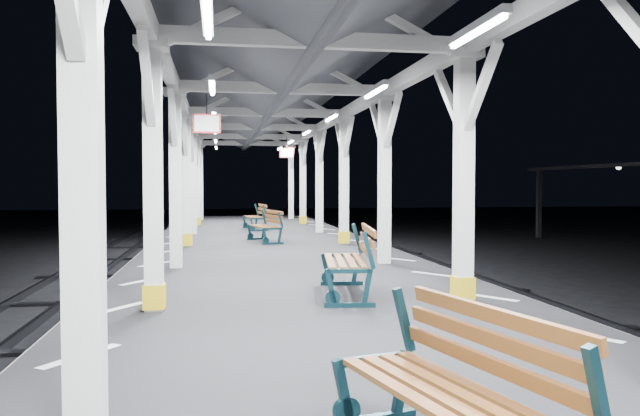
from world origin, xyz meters
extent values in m
cube|color=black|center=(0.00, 0.00, 0.50)|extent=(6.00, 50.00, 1.00)
cube|color=silver|center=(-2.45, 0.00, 1.00)|extent=(1.00, 48.00, 0.01)
cube|color=silver|center=(2.45, 0.00, 1.00)|extent=(1.00, 48.00, 0.01)
cube|color=silver|center=(-2.00, -2.00, 2.60)|extent=(0.22, 0.22, 3.20)
cube|color=silver|center=(-2.00, -1.45, 3.75)|extent=(0.10, 0.99, 0.99)
cube|color=silver|center=(-2.00, 2.00, 2.60)|extent=(0.22, 0.22, 3.20)
cube|color=silver|center=(-2.00, 2.00, 4.26)|extent=(0.40, 0.40, 0.12)
cube|color=gold|center=(-2.00, 2.00, 1.18)|extent=(0.26, 0.26, 0.30)
cube|color=silver|center=(-2.00, 2.55, 3.75)|extent=(0.10, 0.99, 0.99)
cube|color=silver|center=(-2.00, 1.45, 3.75)|extent=(0.10, 0.99, 0.99)
cube|color=silver|center=(-2.00, 6.00, 2.60)|extent=(0.22, 0.22, 3.20)
cube|color=silver|center=(-2.00, 6.00, 4.26)|extent=(0.40, 0.40, 0.12)
cube|color=silver|center=(-2.00, 6.55, 3.75)|extent=(0.10, 0.99, 0.99)
cube|color=silver|center=(-2.00, 5.45, 3.75)|extent=(0.10, 0.99, 0.99)
cube|color=silver|center=(-2.00, 10.00, 2.60)|extent=(0.22, 0.22, 3.20)
cube|color=silver|center=(-2.00, 10.00, 4.26)|extent=(0.40, 0.40, 0.12)
cube|color=gold|center=(-2.00, 10.00, 1.18)|extent=(0.26, 0.26, 0.30)
cube|color=silver|center=(-2.00, 10.55, 3.75)|extent=(0.10, 0.99, 0.99)
cube|color=silver|center=(-2.00, 9.45, 3.75)|extent=(0.10, 0.99, 0.99)
cube|color=silver|center=(-2.00, 14.00, 2.60)|extent=(0.22, 0.22, 3.20)
cube|color=silver|center=(-2.00, 14.00, 4.26)|extent=(0.40, 0.40, 0.12)
cube|color=silver|center=(-2.00, 14.55, 3.75)|extent=(0.10, 0.99, 0.99)
cube|color=silver|center=(-2.00, 13.45, 3.75)|extent=(0.10, 0.99, 0.99)
cube|color=silver|center=(-2.00, 18.00, 2.60)|extent=(0.22, 0.22, 3.20)
cube|color=silver|center=(-2.00, 18.00, 4.26)|extent=(0.40, 0.40, 0.12)
cube|color=gold|center=(-2.00, 18.00, 1.18)|extent=(0.26, 0.26, 0.30)
cube|color=silver|center=(-2.00, 18.55, 3.75)|extent=(0.10, 0.99, 0.99)
cube|color=silver|center=(-2.00, 17.45, 3.75)|extent=(0.10, 0.99, 0.99)
cube|color=silver|center=(-2.00, 22.00, 2.60)|extent=(0.22, 0.22, 3.20)
cube|color=silver|center=(-2.00, 22.00, 4.26)|extent=(0.40, 0.40, 0.12)
cube|color=silver|center=(-2.00, 22.55, 3.75)|extent=(0.10, 0.99, 0.99)
cube|color=silver|center=(-2.00, 21.45, 3.75)|extent=(0.10, 0.99, 0.99)
cube|color=silver|center=(2.00, -1.45, 3.75)|extent=(0.10, 0.99, 0.99)
cube|color=silver|center=(2.00, 2.00, 2.60)|extent=(0.22, 0.22, 3.20)
cube|color=silver|center=(2.00, 2.00, 4.26)|extent=(0.40, 0.40, 0.12)
cube|color=gold|center=(2.00, 2.00, 1.18)|extent=(0.26, 0.26, 0.30)
cube|color=silver|center=(2.00, 2.55, 3.75)|extent=(0.10, 0.99, 0.99)
cube|color=silver|center=(2.00, 1.45, 3.75)|extent=(0.10, 0.99, 0.99)
cube|color=silver|center=(2.00, 6.00, 2.60)|extent=(0.22, 0.22, 3.20)
cube|color=silver|center=(2.00, 6.00, 4.26)|extent=(0.40, 0.40, 0.12)
cube|color=silver|center=(2.00, 6.55, 3.75)|extent=(0.10, 0.99, 0.99)
cube|color=silver|center=(2.00, 5.45, 3.75)|extent=(0.10, 0.99, 0.99)
cube|color=silver|center=(2.00, 10.00, 2.60)|extent=(0.22, 0.22, 3.20)
cube|color=silver|center=(2.00, 10.00, 4.26)|extent=(0.40, 0.40, 0.12)
cube|color=gold|center=(2.00, 10.00, 1.18)|extent=(0.26, 0.26, 0.30)
cube|color=silver|center=(2.00, 10.55, 3.75)|extent=(0.10, 0.99, 0.99)
cube|color=silver|center=(2.00, 9.45, 3.75)|extent=(0.10, 0.99, 0.99)
cube|color=silver|center=(2.00, 14.00, 2.60)|extent=(0.22, 0.22, 3.20)
cube|color=silver|center=(2.00, 14.00, 4.26)|extent=(0.40, 0.40, 0.12)
cube|color=silver|center=(2.00, 14.55, 3.75)|extent=(0.10, 0.99, 0.99)
cube|color=silver|center=(2.00, 13.45, 3.75)|extent=(0.10, 0.99, 0.99)
cube|color=silver|center=(2.00, 18.00, 2.60)|extent=(0.22, 0.22, 3.20)
cube|color=silver|center=(2.00, 18.00, 4.26)|extent=(0.40, 0.40, 0.12)
cube|color=gold|center=(2.00, 18.00, 1.18)|extent=(0.26, 0.26, 0.30)
cube|color=silver|center=(2.00, 18.55, 3.75)|extent=(0.10, 0.99, 0.99)
cube|color=silver|center=(2.00, 17.45, 3.75)|extent=(0.10, 0.99, 0.99)
cube|color=silver|center=(2.00, 22.00, 2.60)|extent=(0.22, 0.22, 3.20)
cube|color=silver|center=(2.00, 22.00, 4.26)|extent=(0.40, 0.40, 0.12)
cube|color=silver|center=(2.00, 22.55, 3.75)|extent=(0.10, 0.99, 0.99)
cube|color=silver|center=(2.00, 21.45, 3.75)|extent=(0.10, 0.99, 0.99)
cube|color=silver|center=(2.00, 0.00, 4.38)|extent=(0.18, 48.00, 0.24)
cube|color=silver|center=(0.00, 2.00, 4.38)|extent=(4.20, 0.14, 0.20)
cube|color=silver|center=(0.00, 6.00, 4.38)|extent=(4.20, 0.14, 0.20)
cube|color=silver|center=(0.00, 10.00, 4.38)|extent=(4.20, 0.14, 0.20)
cube|color=silver|center=(0.00, 14.00, 4.38)|extent=(4.20, 0.14, 0.20)
cube|color=silver|center=(0.00, 18.00, 4.38)|extent=(4.20, 0.14, 0.20)
cube|color=silver|center=(0.00, 22.00, 4.38)|extent=(4.20, 0.14, 0.20)
cube|color=silver|center=(-1.30, 0.00, 4.10)|extent=(0.10, 1.35, 0.08)
cube|color=white|center=(-1.30, 0.00, 4.05)|extent=(0.05, 1.25, 0.05)
cube|color=silver|center=(-1.30, 4.00, 4.10)|extent=(0.10, 1.35, 0.08)
cube|color=white|center=(-1.30, 4.00, 4.05)|extent=(0.05, 1.25, 0.05)
cube|color=silver|center=(-1.30, 8.00, 4.10)|extent=(0.10, 1.35, 0.08)
cube|color=white|center=(-1.30, 8.00, 4.05)|extent=(0.05, 1.25, 0.05)
cube|color=silver|center=(-1.30, 12.00, 4.10)|extent=(0.10, 1.35, 0.08)
cube|color=white|center=(-1.30, 12.00, 4.05)|extent=(0.05, 1.25, 0.05)
cube|color=silver|center=(-1.30, 16.00, 4.10)|extent=(0.10, 1.35, 0.08)
cube|color=white|center=(-1.30, 16.00, 4.05)|extent=(0.05, 1.25, 0.05)
cube|color=silver|center=(-1.30, 20.00, 4.10)|extent=(0.10, 1.35, 0.08)
cube|color=white|center=(-1.30, 20.00, 4.05)|extent=(0.05, 1.25, 0.05)
cube|color=silver|center=(1.30, 0.00, 4.10)|extent=(0.10, 1.35, 0.08)
cube|color=white|center=(1.30, 0.00, 4.05)|extent=(0.05, 1.25, 0.05)
cube|color=silver|center=(1.30, 4.00, 4.10)|extent=(0.10, 1.35, 0.08)
cube|color=white|center=(1.30, 4.00, 4.05)|extent=(0.05, 1.25, 0.05)
cube|color=silver|center=(1.30, 8.00, 4.10)|extent=(0.10, 1.35, 0.08)
cube|color=white|center=(1.30, 8.00, 4.05)|extent=(0.05, 1.25, 0.05)
cube|color=silver|center=(1.30, 12.00, 4.10)|extent=(0.10, 1.35, 0.08)
cube|color=white|center=(1.30, 12.00, 4.05)|extent=(0.05, 1.25, 0.05)
cube|color=silver|center=(1.30, 16.00, 4.10)|extent=(0.10, 1.35, 0.08)
cube|color=white|center=(1.30, 16.00, 4.05)|extent=(0.05, 1.25, 0.05)
cube|color=silver|center=(1.30, 20.00, 4.10)|extent=(0.10, 1.35, 0.08)
cube|color=white|center=(1.30, 20.00, 4.05)|extent=(0.05, 1.25, 0.05)
cylinder|color=black|center=(-1.42, 5.73, 4.02)|extent=(0.02, 0.02, 0.36)
cube|color=red|center=(-1.42, 5.73, 3.67)|extent=(0.50, 0.03, 0.35)
cube|color=white|center=(-1.42, 5.73, 3.67)|extent=(0.44, 0.04, 0.29)
cylinder|color=black|center=(1.15, 15.92, 4.02)|extent=(0.02, 0.02, 0.36)
cube|color=red|center=(1.15, 15.92, 3.67)|extent=(0.50, 0.03, 0.35)
cube|color=white|center=(1.15, 15.92, 3.67)|extent=(0.44, 0.05, 0.29)
cube|color=black|center=(14.00, 22.00, 1.65)|extent=(0.20, 0.20, 3.30)
sphere|color=silver|center=(14.00, 16.00, 3.22)|extent=(0.20, 0.20, 0.20)
sphere|color=silver|center=(14.00, 22.00, 3.22)|extent=(0.20, 0.20, 0.20)
cube|color=#0D272E|center=(0.38, -3.47, 1.67)|extent=(0.17, 0.09, 0.44)
cube|color=#0D272E|center=(-0.43, -2.03, 1.23)|extent=(0.16, 0.09, 0.46)
cube|color=#0D272E|center=(-0.03, -1.93, 1.23)|extent=(0.15, 0.08, 0.46)
cube|color=#0D272E|center=(-0.01, -1.92, 1.67)|extent=(0.17, 0.09, 0.44)
cube|color=brown|center=(-0.22, -2.80, 1.45)|extent=(0.45, 1.49, 0.03)
cube|color=brown|center=(-0.10, -2.76, 1.45)|extent=(0.45, 1.49, 0.03)
cube|color=brown|center=(0.03, -2.73, 1.45)|extent=(0.45, 1.49, 0.03)
cube|color=brown|center=(0.15, -2.70, 1.45)|extent=(0.45, 1.49, 0.03)
cube|color=brown|center=(0.22, -2.68, 1.59)|extent=(0.42, 1.48, 0.09)
cube|color=brown|center=(0.24, -2.68, 1.72)|extent=(0.42, 1.48, 0.09)
cube|color=brown|center=(0.26, -2.67, 1.84)|extent=(0.42, 1.48, 0.09)
cube|color=#0D272E|center=(0.41, 1.79, 1.03)|extent=(0.65, 0.15, 0.06)
cube|color=#0D272E|center=(0.18, 1.82, 1.25)|extent=(0.17, 0.08, 0.50)
cube|color=#0D272E|center=(0.63, 1.76, 1.25)|extent=(0.16, 0.07, 0.50)
cube|color=#0D272E|center=(0.65, 1.75, 1.73)|extent=(0.18, 0.08, 0.47)
cube|color=#0D272E|center=(0.65, 3.50, 1.03)|extent=(0.65, 0.15, 0.06)
cube|color=#0D272E|center=(0.42, 3.54, 1.25)|extent=(0.17, 0.08, 0.50)
cube|color=#0D272E|center=(0.87, 3.47, 1.25)|extent=(0.16, 0.07, 0.50)
cube|color=#0D272E|center=(0.89, 3.47, 1.73)|extent=(0.18, 0.08, 0.47)
cube|color=brown|center=(0.32, 2.67, 1.49)|extent=(0.32, 1.64, 0.04)
cube|color=brown|center=(0.46, 2.65, 1.49)|extent=(0.32, 1.64, 0.04)
cube|color=brown|center=(0.60, 2.64, 1.49)|extent=(0.32, 1.64, 0.04)
cube|color=brown|center=(0.74, 2.62, 1.49)|extent=(0.32, 1.64, 0.04)
cube|color=brown|center=(0.81, 2.61, 1.64)|extent=(0.28, 1.64, 0.10)
cube|color=brown|center=(0.83, 2.60, 1.78)|extent=(0.28, 1.64, 0.10)
cube|color=brown|center=(0.85, 2.60, 1.92)|extent=(0.28, 1.64, 0.10)
cube|color=#0D272E|center=(0.17, 10.19, 1.03)|extent=(0.57, 0.18, 0.06)
cube|color=#0D272E|center=(-0.04, 10.14, 1.22)|extent=(0.15, 0.08, 0.44)
cube|color=#0D272E|center=(0.35, 10.23, 1.22)|extent=(0.14, 0.07, 0.44)
cube|color=#0D272E|center=(0.37, 10.23, 1.63)|extent=(0.16, 0.08, 0.41)
cube|color=#0D272E|center=(-0.16, 11.67, 1.03)|extent=(0.57, 0.18, 0.06)
cube|color=#0D272E|center=(-0.36, 11.62, 1.22)|extent=(0.15, 0.08, 0.44)
cube|color=#0D272E|center=(0.03, 11.71, 1.22)|extent=(0.14, 0.07, 0.44)
cube|color=#0D272E|center=(0.05, 11.71, 1.63)|extent=(0.16, 0.08, 0.41)
cube|color=brown|center=(-0.18, 10.89, 1.43)|extent=(0.39, 1.42, 0.03)
cube|color=brown|center=(-0.06, 10.91, 1.43)|extent=(0.39, 1.42, 0.03)
cube|color=brown|center=(0.06, 10.94, 1.43)|extent=(0.39, 1.42, 0.03)
cube|color=brown|center=(0.18, 10.97, 1.43)|extent=(0.39, 1.42, 0.03)
cube|color=brown|center=(0.25, 10.98, 1.56)|extent=(0.35, 1.42, 0.09)
cube|color=brown|center=(0.26, 10.99, 1.68)|extent=(0.35, 1.42, 0.09)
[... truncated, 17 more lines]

